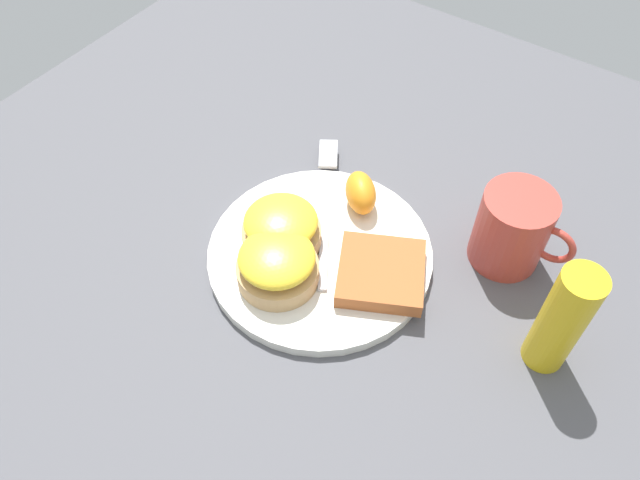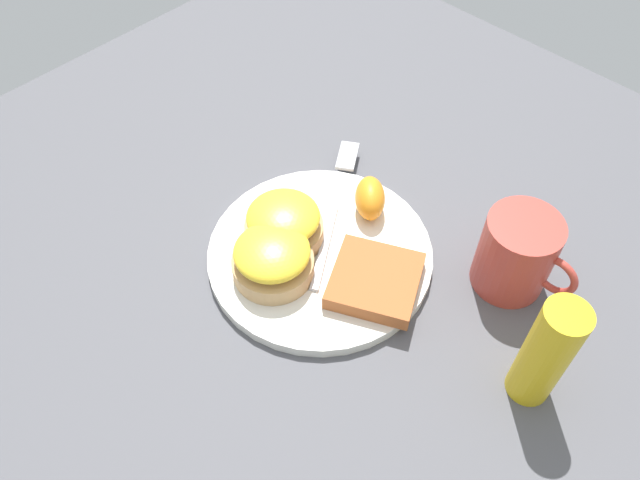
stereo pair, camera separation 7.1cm
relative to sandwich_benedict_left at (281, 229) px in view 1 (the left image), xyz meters
The scene contains 9 objects.
ground_plane 0.06m from the sandwich_benedict_left, 18.87° to the left, with size 1.10×1.10×0.00m, color #4C4C51.
plate 0.06m from the sandwich_benedict_left, 18.87° to the left, with size 0.26×0.26×0.01m, color silver.
sandwich_benedict_left is the anchor object (origin of this frame).
sandwich_benedict_right 0.05m from the sandwich_benedict_left, 58.10° to the right, with size 0.09×0.09×0.05m.
hashbrown_patty 0.12m from the sandwich_benedict_left, 10.06° to the left, with size 0.09×0.09×0.02m, color #A9582C.
orange_wedge 0.11m from the sandwich_benedict_left, 67.35° to the left, with size 0.06×0.04×0.04m, color orange.
fork 0.09m from the sandwich_benedict_left, 86.38° to the left, with size 0.15×0.21×0.00m.
cup 0.26m from the sandwich_benedict_left, 32.56° to the left, with size 0.11×0.08×0.10m.
condiment_bottle 0.31m from the sandwich_benedict_left, ahead, with size 0.04×0.04×0.14m, color gold.
Camera 1 is at (0.25, -0.36, 0.59)m, focal length 35.00 mm.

